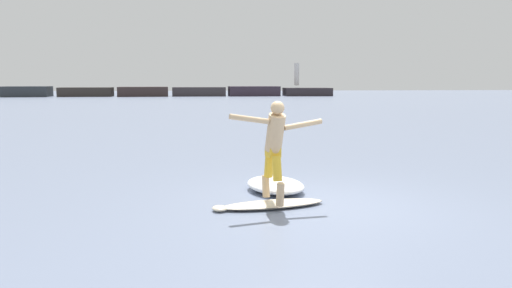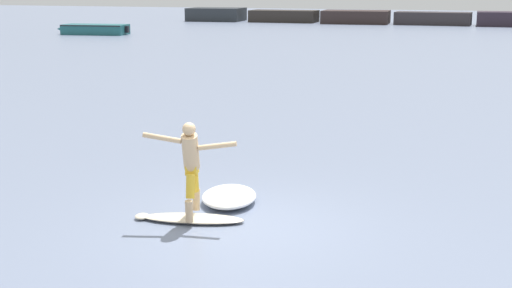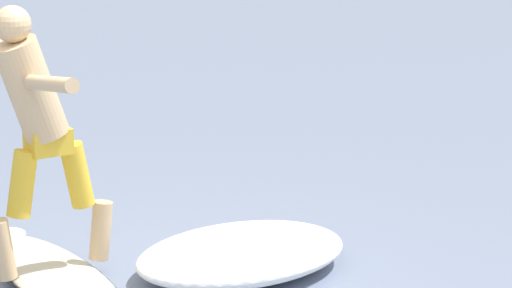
# 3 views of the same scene
# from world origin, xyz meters

# --- Properties ---
(ground_plane) EXTENTS (200.00, 200.00, 0.00)m
(ground_plane) POSITION_xyz_m (0.00, 0.00, 0.00)
(ground_plane) COLOR slate
(rock_jetty_breakwater) EXTENTS (44.59, 4.81, 4.62)m
(rock_jetty_breakwater) POSITION_xyz_m (-5.63, 62.00, 0.65)
(rock_jetty_breakwater) COLOR #2D3135
(rock_jetty_breakwater) RESTS_ON ground
(surfboard) EXTENTS (2.01, 0.90, 0.23)m
(surfboard) POSITION_xyz_m (-0.93, -0.02, 0.05)
(surfboard) COLOR beige
(surfboard) RESTS_ON ground
(surfer) EXTENTS (1.59, 0.86, 1.71)m
(surfer) POSITION_xyz_m (-0.88, -0.09, 1.10)
(surfer) COLOR #D4AF80
(surfer) RESTS_ON surfboard
(wave_foam_at_tail) EXTENTS (1.36, 1.69, 0.25)m
(wave_foam_at_tail) POSITION_xyz_m (-0.67, 1.18, 0.13)
(wave_foam_at_tail) COLOR white
(wave_foam_at_tail) RESTS_ON ground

